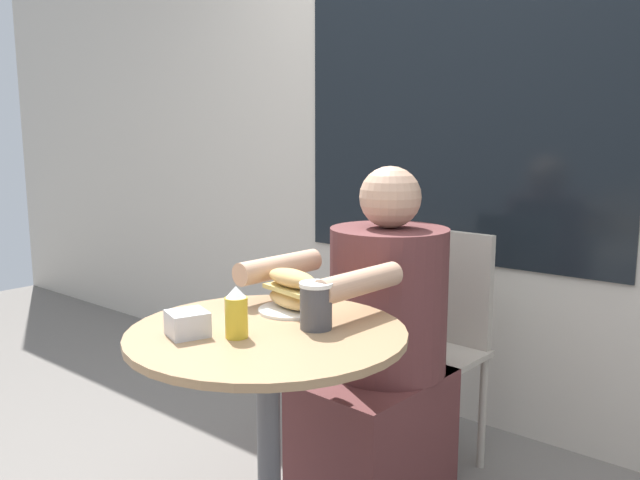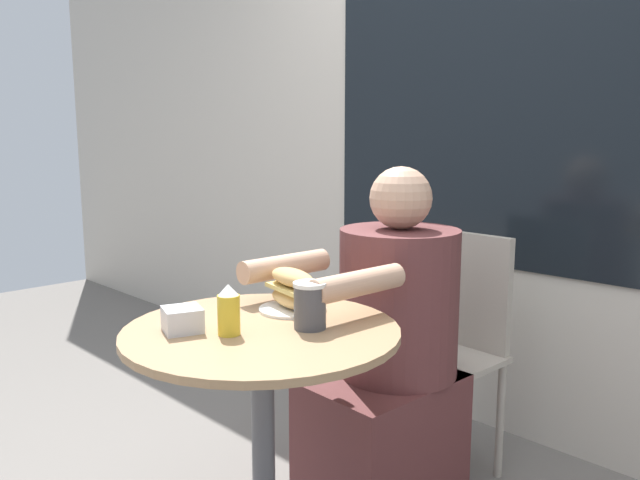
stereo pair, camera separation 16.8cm
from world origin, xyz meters
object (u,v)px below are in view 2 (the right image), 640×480
(diner_chair, at_px, (453,331))
(sandwich_on_plate, at_px, (293,291))
(drink_cup, at_px, (310,305))
(condiment_bottle, at_px, (229,310))
(cafe_table, at_px, (263,402))
(seated_diner, at_px, (389,367))

(diner_chair, relative_size, sandwich_on_plate, 4.37)
(drink_cup, bearing_deg, condiment_bottle, -120.31)
(cafe_table, height_order, diner_chair, diner_chair)
(cafe_table, distance_m, drink_cup, 0.29)
(cafe_table, height_order, seated_diner, seated_diner)
(sandwich_on_plate, bearing_deg, condiment_bottle, -78.54)
(diner_chair, relative_size, seated_diner, 0.78)
(condiment_bottle, bearing_deg, seated_diner, 91.64)
(seated_diner, relative_size, condiment_bottle, 8.91)
(cafe_table, bearing_deg, diner_chair, 91.55)
(cafe_table, height_order, drink_cup, drink_cup)
(seated_diner, bearing_deg, condiment_bottle, 94.28)
(drink_cup, bearing_deg, cafe_table, -137.04)
(diner_chair, height_order, drink_cup, diner_chair)
(seated_diner, bearing_deg, sandwich_on_plate, 87.72)
(sandwich_on_plate, bearing_deg, cafe_table, -68.65)
(cafe_table, xyz_separation_m, drink_cup, (0.09, 0.08, 0.26))
(cafe_table, distance_m, sandwich_on_plate, 0.31)
(cafe_table, distance_m, seated_diner, 0.55)
(condiment_bottle, bearing_deg, cafe_table, 82.27)
(seated_diner, xyz_separation_m, drink_cup, (0.12, -0.47, 0.32))
(drink_cup, bearing_deg, seated_diner, 104.45)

